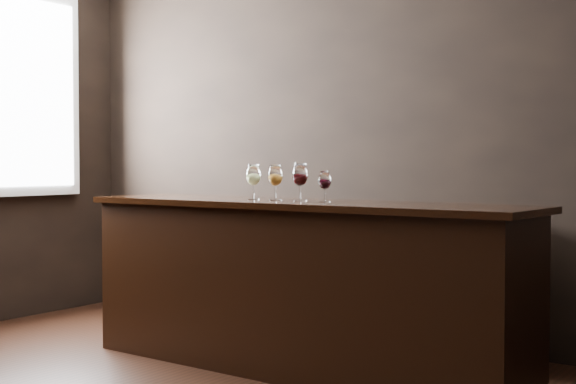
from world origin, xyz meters
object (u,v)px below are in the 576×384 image
Objects in this scene: back_bar_shelf at (333,277)px; glass_white at (253,176)px; glass_red_b at (325,181)px; glass_red_a at (300,176)px; glass_amber at (275,176)px; bar_counter at (298,290)px.

glass_white is (-0.05, -0.82, 0.70)m from back_bar_shelf.
glass_red_a is at bearing -179.67° from glass_red_b.
back_bar_shelf is at bearing 109.60° from glass_red_a.
glass_red_a is 0.17m from glass_red_b.
glass_red_a reaches higher than glass_amber.
glass_red_b is (0.35, -0.01, -0.02)m from glass_amber.
back_bar_shelf is (-0.28, 0.83, -0.04)m from bar_counter.
glass_amber is at bearing 178.80° from bar_counter.
glass_white is at bearing 177.94° from glass_amber.
back_bar_shelf is 1.17m from glass_red_b.
bar_counter is 0.88m from back_bar_shelf.
glass_amber is (0.17, -0.01, -0.00)m from glass_white.
glass_red_b is at bearing 1.52° from bar_counter.
glass_red_a reaches higher than glass_white.
glass_red_b is (0.17, 0.00, -0.03)m from glass_red_a.
glass_red_a is (0.30, -0.83, 0.70)m from back_bar_shelf.
glass_amber is 0.35m from glass_red_b.
glass_white reaches higher than bar_counter.
glass_amber reaches higher than back_bar_shelf.
bar_counter is 1.13× the size of back_bar_shelf.
back_bar_shelf is 11.41× the size of glass_white.
glass_red_a reaches higher than glass_red_b.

